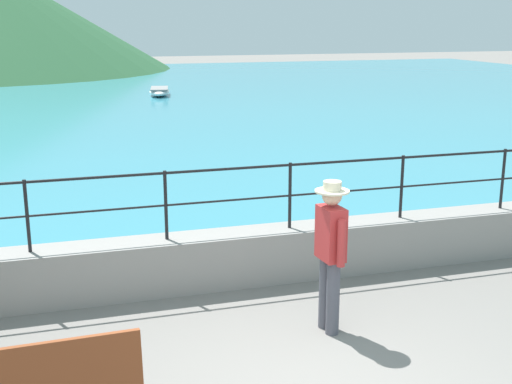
# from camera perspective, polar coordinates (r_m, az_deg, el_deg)

# --- Properties ---
(promenade_wall) EXTENTS (20.00, 0.56, 0.70)m
(promenade_wall) POSITION_cam_1_polar(r_m,az_deg,el_deg) (8.97, -2.22, -5.65)
(promenade_wall) COLOR gray
(promenade_wall) RESTS_ON ground
(railing) EXTENTS (18.44, 0.04, 0.90)m
(railing) POSITION_cam_1_polar(r_m,az_deg,el_deg) (8.69, -2.28, 0.36)
(railing) COLOR black
(railing) RESTS_ON promenade_wall
(lake_water) EXTENTS (64.00, 44.32, 0.06)m
(lake_water) POSITION_cam_1_polar(r_m,az_deg,el_deg) (31.06, -13.00, 7.83)
(lake_water) COLOR teal
(lake_water) RESTS_ON ground
(person_walking) EXTENTS (0.38, 0.57, 1.75)m
(person_walking) POSITION_cam_1_polar(r_m,az_deg,el_deg) (7.47, 6.36, -4.85)
(person_walking) COLOR #4C4C56
(person_walking) RESTS_ON ground
(boat_2) EXTENTS (1.28, 2.42, 0.36)m
(boat_2) POSITION_cam_1_polar(r_m,az_deg,el_deg) (31.15, -8.23, 8.48)
(boat_2) COLOR white
(boat_2) RESTS_ON lake_water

